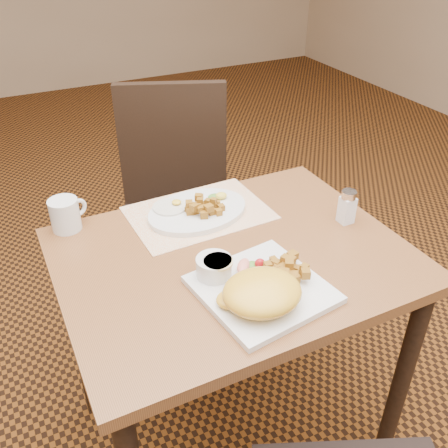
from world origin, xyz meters
TOP-DOWN VIEW (x-y plane):
  - ground at (0.00, 0.00)m, footprint 8.00×8.00m
  - table at (0.00, 0.00)m, footprint 0.90×0.70m
  - chair_far at (0.09, 0.67)m, footprint 0.55×0.55m
  - placemat at (-0.00, 0.22)m, footprint 0.41×0.29m
  - plate_square at (-0.01, -0.17)m, footprint 0.31×0.31m
  - plate_oval at (-0.01, 0.22)m, footprint 0.33×0.27m
  - hollandaise_mound at (-0.04, -0.22)m, footprint 0.19×0.16m
  - ramekin at (-0.09, -0.08)m, footprint 0.09×0.09m
  - garnish_sq at (-0.00, -0.09)m, footprint 0.09×0.07m
  - fried_egg at (-0.07, 0.26)m, footprint 0.10×0.10m
  - garnish_ov at (0.08, 0.25)m, footprint 0.06×0.05m
  - salt_shaker at (0.36, -0.01)m, footprint 0.04×0.04m
  - coffee_mug at (-0.36, 0.31)m, footprint 0.11×0.08m
  - home_fries_sq at (0.07, -0.15)m, footprint 0.11×0.12m
  - home_fries_ov at (0.00, 0.20)m, footprint 0.12×0.10m

SIDE VIEW (x-z plane):
  - ground at x=0.00m, z-range 0.00..0.00m
  - chair_far at x=0.09m, z-range 0.05..1.02m
  - table at x=0.00m, z-range 0.27..1.02m
  - placemat at x=0.00m, z-range 0.75..0.75m
  - plate_square at x=-0.01m, z-range 0.75..0.77m
  - plate_oval at x=-0.01m, z-range 0.75..0.77m
  - fried_egg at x=-0.07m, z-range 0.76..0.78m
  - garnish_sq at x=0.00m, z-range 0.76..0.79m
  - garnish_ov at x=0.08m, z-range 0.77..0.79m
  - home_fries_sq at x=0.07m, z-range 0.76..0.80m
  - home_fries_ov at x=0.00m, z-range 0.77..0.80m
  - ramekin at x=-0.09m, z-range 0.77..0.82m
  - coffee_mug at x=-0.36m, z-range 0.75..0.84m
  - hollandaise_mound at x=-0.04m, z-range 0.76..0.83m
  - salt_shaker at x=0.36m, z-range 0.75..0.85m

